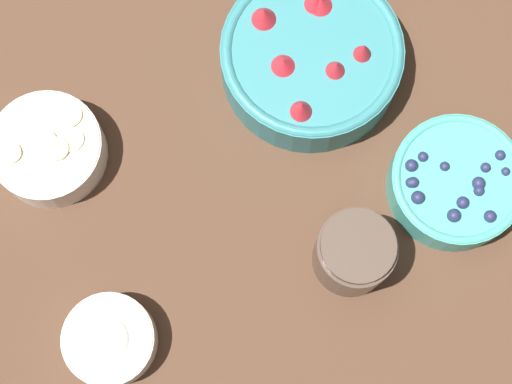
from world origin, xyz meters
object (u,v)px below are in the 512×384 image
bowl_strawberries (311,57)px  jar_chocolate (354,253)px  bowl_cream (110,340)px  bowl_bananas (48,149)px  bowl_blueberries (456,182)px

bowl_strawberries → jar_chocolate: jar_chocolate is taller
bowl_cream → jar_chocolate: (0.28, -0.07, 0.02)m
bowl_strawberries → bowl_bananas: 0.33m
bowl_blueberries → bowl_cream: 0.44m
bowl_blueberries → bowl_strawberries: bearing=105.0°
bowl_blueberries → bowl_bananas: bowl_blueberries is taller
bowl_blueberries → bowl_cream: bearing=171.8°
bowl_strawberries → bowl_bananas: size_ratio=1.64×
bowl_cream → jar_chocolate: jar_chocolate is taller
bowl_blueberries → jar_chocolate: jar_chocolate is taller
bowl_blueberries → bowl_bananas: 0.48m
bowl_blueberries → bowl_cream: (-0.43, 0.06, -0.00)m
bowl_strawberries → jar_chocolate: 0.24m
bowl_bananas → bowl_cream: bowl_bananas is taller
bowl_strawberries → bowl_cream: bearing=-157.3°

